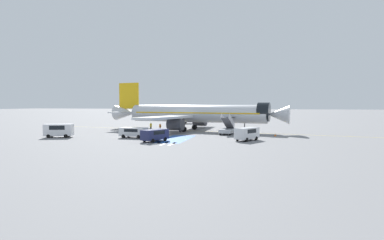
% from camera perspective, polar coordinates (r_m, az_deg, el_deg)
% --- Properties ---
extents(ground_plane, '(600.00, 600.00, 0.00)m').
position_cam_1_polar(ground_plane, '(63.98, 2.37, -2.13)').
color(ground_plane, slate).
extents(apron_leadline_yellow, '(73.17, 12.09, 0.01)m').
position_cam_1_polar(apron_leadline_yellow, '(64.35, 0.77, -2.09)').
color(apron_leadline_yellow, gold).
rests_on(apron_leadline_yellow, ground_plane).
extents(apron_stand_patch_blue, '(4.32, 11.71, 0.01)m').
position_cam_1_polar(apron_stand_patch_blue, '(49.56, -3.05, -3.62)').
color(apron_stand_patch_blue, '#2856A8').
rests_on(apron_stand_patch_blue, ground_plane).
extents(apron_walkway_bar_0, '(0.44, 3.60, 0.01)m').
position_cam_1_polar(apron_walkway_bar_0, '(44.55, -8.24, -4.39)').
color(apron_walkway_bar_0, silver).
rests_on(apron_walkway_bar_0, ground_plane).
extents(apron_walkway_bar_1, '(0.44, 3.60, 0.01)m').
position_cam_1_polar(apron_walkway_bar_1, '(44.13, -6.78, -4.45)').
color(apron_walkway_bar_1, silver).
rests_on(apron_walkway_bar_1, ground_plane).
extents(apron_walkway_bar_2, '(0.44, 3.60, 0.01)m').
position_cam_1_polar(apron_walkway_bar_2, '(43.73, -5.30, -4.51)').
color(apron_walkway_bar_2, silver).
rests_on(apron_walkway_bar_2, ground_plane).
extents(apron_walkway_bar_3, '(0.44, 3.60, 0.01)m').
position_cam_1_polar(apron_walkway_bar_3, '(43.37, -3.79, -4.57)').
color(apron_walkway_bar_3, silver).
rests_on(apron_walkway_bar_3, ground_plane).
extents(airliner, '(39.86, 31.07, 10.74)m').
position_cam_1_polar(airliner, '(64.37, 0.22, 1.20)').
color(airliner, silver).
rests_on(airliner, ground_plane).
extents(boarding_stairs_forward, '(2.94, 5.47, 4.06)m').
position_cam_1_polar(boarding_stairs_forward, '(57.46, 6.83, -1.73)').
color(boarding_stairs_forward, '#ADB2BA').
rests_on(boarding_stairs_forward, ground_plane).
extents(fuel_tanker, '(9.71, 3.48, 3.40)m').
position_cam_1_polar(fuel_tanker, '(88.73, -0.85, 0.42)').
color(fuel_tanker, '#38383D').
rests_on(fuel_tanker, ground_plane).
extents(service_van_0, '(3.84, 4.75, 2.04)m').
position_cam_1_polar(service_van_0, '(47.89, 10.42, -2.43)').
color(service_van_0, silver).
rests_on(service_van_0, ground_plane).
extents(service_van_1, '(4.61, 2.16, 1.74)m').
position_cam_1_polar(service_van_1, '(52.01, -11.10, -2.18)').
color(service_van_1, silver).
rests_on(service_van_1, ground_plane).
extents(service_van_2, '(4.97, 3.28, 2.31)m').
position_cam_1_polar(service_van_2, '(56.55, -24.04, -1.66)').
color(service_van_2, silver).
rests_on(service_van_2, ground_plane).
extents(service_van_3, '(3.52, 4.78, 1.86)m').
position_cam_1_polar(service_van_3, '(46.31, -7.09, -2.70)').
color(service_van_3, '#1E234C').
rests_on(service_van_3, ground_plane).
extents(ground_crew_0, '(0.47, 0.46, 1.84)m').
position_cam_1_polar(ground_crew_0, '(62.07, -2.40, -1.30)').
color(ground_crew_0, '#191E38').
rests_on(ground_crew_0, ground_plane).
extents(ground_crew_1, '(0.48, 0.44, 1.62)m').
position_cam_1_polar(ground_crew_1, '(64.38, -6.09, -1.28)').
color(ground_crew_1, black).
rests_on(ground_crew_1, ground_plane).
extents(ground_crew_2, '(0.49, 0.42, 1.76)m').
position_cam_1_polar(ground_crew_2, '(65.55, -7.83, -1.14)').
color(ground_crew_2, black).
rests_on(ground_crew_2, ground_plane).
extents(ground_crew_3, '(0.40, 0.49, 1.59)m').
position_cam_1_polar(ground_crew_3, '(60.89, -2.15, -1.53)').
color(ground_crew_3, '#2D2D33').
rests_on(ground_crew_3, ground_plane).
extents(traffic_cone_0, '(0.46, 0.46, 0.51)m').
position_cam_1_polar(traffic_cone_0, '(56.71, -8.51, -2.56)').
color(traffic_cone_0, orange).
rests_on(traffic_cone_0, ground_plane).
extents(traffic_cone_1, '(0.60, 0.60, 0.67)m').
position_cam_1_polar(traffic_cone_1, '(53.46, 11.92, -2.84)').
color(traffic_cone_1, orange).
rests_on(traffic_cone_1, ground_plane).
extents(traffic_cone_2, '(0.43, 0.43, 0.47)m').
position_cam_1_polar(traffic_cone_2, '(55.80, 15.57, -2.74)').
color(traffic_cone_2, orange).
rests_on(traffic_cone_2, ground_plane).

